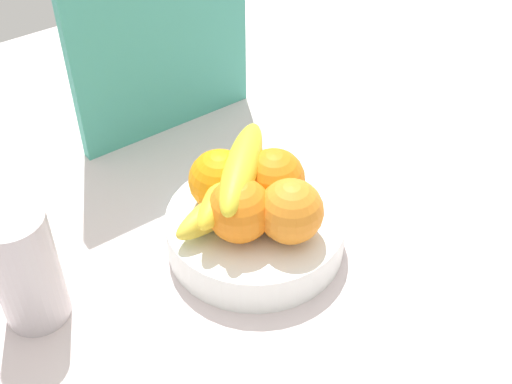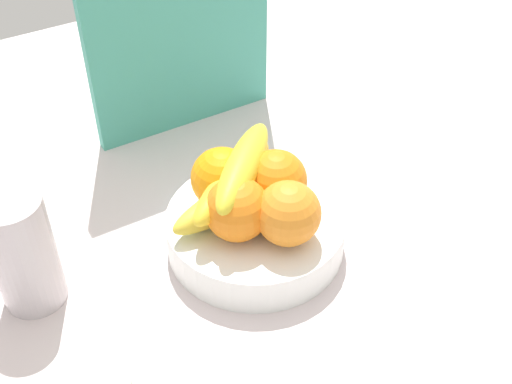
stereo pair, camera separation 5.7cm
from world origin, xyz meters
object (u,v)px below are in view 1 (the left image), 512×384
Objects in this scene: fruit_bowl at (256,231)px; orange_front_left at (291,211)px; orange_back_left at (239,210)px; thermos_tumbler at (25,268)px; orange_center at (220,180)px; orange_front_right at (274,179)px; banana_bunch at (235,184)px; cutting_board at (159,18)px.

orange_front_left is at bearing -74.43° from fruit_bowl.
orange_back_left is 24.11cm from thermos_tumbler.
orange_front_left is at bearing -69.43° from orange_center.
orange_front_right is at bearing 72.01° from orange_front_left.
banana_bunch is 0.50× the size of cutting_board.
cutting_board is at bearing 87.38° from orange_front_right.
banana_bunch reaches higher than orange_front_left.
orange_front_right is 0.43× the size of banana_bunch.
orange_front_right is (3.19, 0.76, 6.31)cm from fruit_bowl.
orange_front_left is 1.00× the size of orange_center.
orange_back_left is at bearing -104.13° from cutting_board.
banana_bunch is 25.21cm from thermos_tumbler.
orange_back_left is at bearing -101.28° from orange_center.
thermos_tumbler reaches higher than fruit_bowl.
orange_front_right is 29.76cm from cutting_board.
cutting_board is at bearing 81.22° from fruit_bowl.
orange_back_left is (-6.47, -2.06, 0.00)cm from orange_front_right.
banana_bunch is at bearing -102.12° from cutting_board.
cutting_board reaches higher than fruit_bowl.
orange_front_left is at bearing -21.45° from thermos_tumbler.
fruit_bowl is at bearing -98.54° from cutting_board.
orange_front_left is 7.86cm from banana_bunch.
fruit_bowl is 8.09cm from orange_front_left.
fruit_bowl is at bearing 21.58° from orange_back_left.
orange_front_left is 1.00× the size of orange_front_right.
cutting_board is at bearing 74.93° from orange_center.
cutting_board is at bearing 84.74° from orange_front_left.
orange_center is at bearing -3.61° from thermos_tumbler.
thermos_tumbler is (-27.59, 10.84, -1.39)cm from orange_front_left.
cutting_board is (5.81, 26.53, 8.84)cm from banana_bunch.
orange_front_left reaches higher than fruit_bowl.
cutting_board is 39.85cm from thermos_tumbler.
orange_front_left is (1.36, -4.88, 6.31)cm from fruit_bowl.
orange_front_left is 1.00× the size of orange_back_left.
orange_back_left is (-4.64, 3.59, 0.00)cm from orange_front_left.
thermos_tumbler is (-24.90, 3.47, -1.76)cm from banana_bunch.
fruit_bowl is 2.88× the size of orange_center.
orange_center is (-5.33, 3.68, 0.00)cm from orange_front_right.
cutting_board reaches higher than thermos_tumbler.
thermos_tumbler is (-24.10, 1.52, -1.39)cm from orange_center.
thermos_tumbler is at bearing 162.45° from orange_back_left.
fruit_bowl is 27.35cm from thermos_tumbler.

